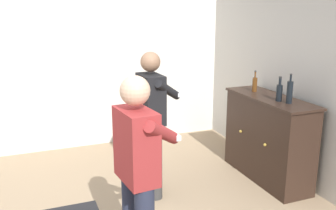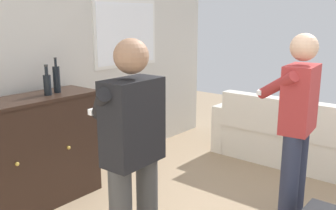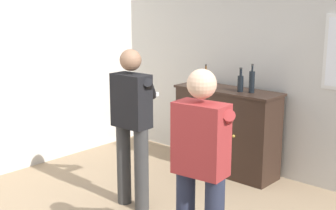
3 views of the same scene
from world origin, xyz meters
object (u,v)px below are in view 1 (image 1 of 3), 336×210
(bottle_wine_green, at_px, (255,84))
(person_standing_left, at_px, (152,117))
(bottle_liquor_amber, at_px, (290,92))
(bottle_spirits_clear, at_px, (279,92))
(sideboard_cabinet, at_px, (268,138))
(person_standing_right, at_px, (138,173))

(bottle_wine_green, bearing_deg, person_standing_left, -82.48)
(bottle_liquor_amber, bearing_deg, bottle_spirits_clear, -163.52)
(bottle_liquor_amber, height_order, bottle_spirits_clear, bottle_liquor_amber)
(sideboard_cabinet, distance_m, person_standing_right, 2.43)
(bottle_spirits_clear, bearing_deg, bottle_liquor_amber, 16.48)
(bottle_wine_green, relative_size, bottle_spirits_clear, 0.95)
(person_standing_left, bearing_deg, sideboard_cabinet, 84.61)
(bottle_spirits_clear, bearing_deg, person_standing_left, -103.51)
(bottle_liquor_amber, bearing_deg, person_standing_right, -67.33)
(bottle_spirits_clear, distance_m, person_standing_left, 1.52)
(bottle_spirits_clear, height_order, person_standing_right, person_standing_right)
(bottle_wine_green, relative_size, bottle_liquor_amber, 0.80)
(bottle_spirits_clear, relative_size, person_standing_left, 0.17)
(bottle_liquor_amber, relative_size, bottle_spirits_clear, 1.18)
(sideboard_cabinet, xyz_separation_m, bottle_spirits_clear, (0.21, -0.04, 0.65))
(bottle_liquor_amber, xyz_separation_m, bottle_spirits_clear, (-0.13, -0.04, -0.03))
(sideboard_cabinet, distance_m, bottle_wine_green, 0.72)
(bottle_wine_green, xyz_separation_m, person_standing_right, (1.54, -2.06, -0.24))
(sideboard_cabinet, distance_m, bottle_spirits_clear, 0.68)
(bottle_wine_green, distance_m, person_standing_right, 2.59)
(bottle_liquor_amber, distance_m, person_standing_left, 1.60)
(bottle_wine_green, height_order, bottle_liquor_amber, bottle_liquor_amber)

